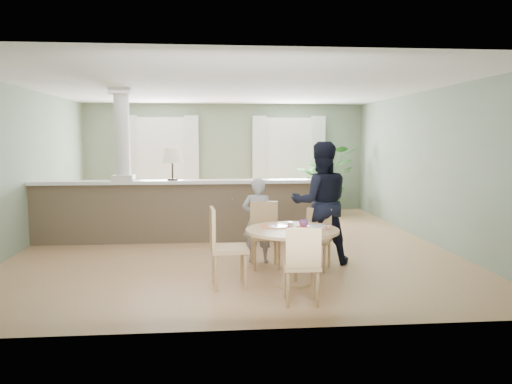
{
  "coord_description": "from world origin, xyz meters",
  "views": [
    {
      "loc": [
        -0.38,
        -8.67,
        1.87
      ],
      "look_at": [
        0.32,
        -1.0,
        1.02
      ],
      "focal_mm": 35.0,
      "sensor_mm": 36.0,
      "label": 1
    }
  ],
  "objects": [
    {
      "name": "pony_wall",
      "position": [
        -0.99,
        0.2,
        0.71
      ],
      "size": [
        5.32,
        0.38,
        2.7
      ],
      "color": "brown",
      "rests_on": "ground"
    },
    {
      "name": "chair_far_man",
      "position": [
        1.12,
        -1.8,
        0.47
      ],
      "size": [
        0.51,
        0.51,
        0.85
      ],
      "rotation": [
        0.0,
        0.0,
        -0.45
      ],
      "color": "tan",
      "rests_on": "ground"
    },
    {
      "name": "man_person",
      "position": [
        1.23,
        -1.49,
        0.9
      ],
      "size": [
        0.9,
        0.71,
        1.81
      ],
      "primitive_type": "imported",
      "rotation": [
        0.0,
        0.0,
        3.12
      ],
      "color": "black",
      "rests_on": "ground"
    },
    {
      "name": "chair_near",
      "position": [
        0.62,
        -3.34,
        0.49
      ],
      "size": [
        0.42,
        0.42,
        0.89
      ],
      "rotation": [
        0.0,
        0.0,
        3.1
      ],
      "color": "tan",
      "rests_on": "ground"
    },
    {
      "name": "room_shell",
      "position": [
        -0.03,
        0.63,
        1.81
      ],
      "size": [
        7.02,
        8.02,
        2.71
      ],
      "color": "gray",
      "rests_on": "ground"
    },
    {
      "name": "dining_table",
      "position": [
        0.65,
        -2.52,
        0.57
      ],
      "size": [
        1.18,
        1.18,
        0.81
      ],
      "rotation": [
        0.0,
        0.0,
        -0.01
      ],
      "color": "tan",
      "rests_on": "ground"
    },
    {
      "name": "ground",
      "position": [
        0.0,
        0.0,
        0.0
      ],
      "size": [
        8.0,
        8.0,
        0.0
      ],
      "primitive_type": "plane",
      "color": "tan",
      "rests_on": "ground"
    },
    {
      "name": "chair_side",
      "position": [
        -0.24,
        -2.58,
        0.55
      ],
      "size": [
        0.48,
        0.48,
        1.0
      ],
      "rotation": [
        0.0,
        0.0,
        1.64
      ],
      "color": "tan",
      "rests_on": "ground"
    },
    {
      "name": "child_person",
      "position": [
        0.31,
        -1.37,
        0.64
      ],
      "size": [
        0.52,
        0.4,
        1.27
      ],
      "primitive_type": "imported",
      "rotation": [
        0.0,
        0.0,
        2.92
      ],
      "color": "gray",
      "rests_on": "ground"
    },
    {
      "name": "houseplant",
      "position": [
        2.38,
        3.2,
        0.83
      ],
      "size": [
        1.96,
        1.91,
        1.66
      ],
      "primitive_type": "imported",
      "rotation": [
        0.0,
        0.0,
        0.6
      ],
      "color": "#346A2A",
      "rests_on": "ground"
    },
    {
      "name": "chair_far_boy",
      "position": [
        0.39,
        -1.61,
        0.52
      ],
      "size": [
        0.43,
        0.43,
        0.94
      ],
      "rotation": [
        0.0,
        0.0,
        0.01
      ],
      "color": "tan",
      "rests_on": "ground"
    },
    {
      "name": "sofa",
      "position": [
        -0.28,
        1.43,
        0.49
      ],
      "size": [
        3.5,
        1.73,
        0.98
      ],
      "primitive_type": "imported",
      "rotation": [
        0.0,
        0.0,
        0.13
      ],
      "color": "#8D704D",
      "rests_on": "ground"
    }
  ]
}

